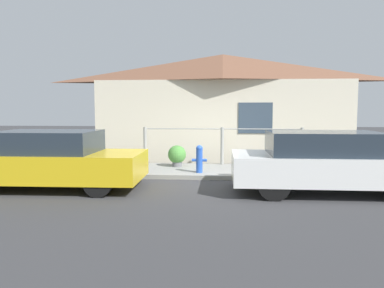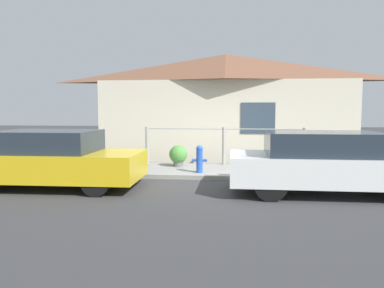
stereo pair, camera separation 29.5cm
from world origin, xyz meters
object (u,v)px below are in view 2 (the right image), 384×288
at_px(car_right, 328,163).
at_px(fire_hydrant, 199,158).
at_px(car_left, 53,159).
at_px(potted_plant_corner, 301,157).
at_px(potted_plant_by_fence, 104,157).
at_px(potted_plant_near_hydrant, 178,155).

xyz_separation_m(car_right, fire_hydrant, (-2.89, 1.73, -0.18)).
bearing_deg(fire_hydrant, car_left, -151.80).
bearing_deg(car_left, potted_plant_corner, 25.05).
bearing_deg(car_right, potted_plant_corner, 89.85).
bearing_deg(car_right, car_left, 179.74).
height_order(car_right, potted_plant_by_fence, car_right).
bearing_deg(potted_plant_near_hydrant, fire_hydrant, -54.85).
xyz_separation_m(car_left, potted_plant_near_hydrant, (2.50, 2.77, -0.21)).
relative_size(car_right, potted_plant_corner, 7.61).
bearing_deg(potted_plant_near_hydrant, potted_plant_corner, 3.90).
xyz_separation_m(car_right, potted_plant_by_fence, (-5.87, 2.70, -0.32)).
relative_size(car_right, potted_plant_by_fence, 8.77).
bearing_deg(potted_plant_by_fence, potted_plant_near_hydrant, 1.72).
bearing_deg(fire_hydrant, potted_plant_by_fence, 162.01).
height_order(car_left, potted_plant_corner, car_left).
bearing_deg(fire_hydrant, potted_plant_corner, 23.92).
xyz_separation_m(car_left, potted_plant_by_fence, (0.25, 2.70, -0.31)).
height_order(fire_hydrant, potted_plant_corner, fire_hydrant).
bearing_deg(potted_plant_corner, potted_plant_by_fence, -176.93).
distance_m(fire_hydrant, potted_plant_near_hydrant, 1.27).
distance_m(fire_hydrant, potted_plant_corner, 3.16).
bearing_deg(potted_plant_by_fence, car_left, -95.33).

